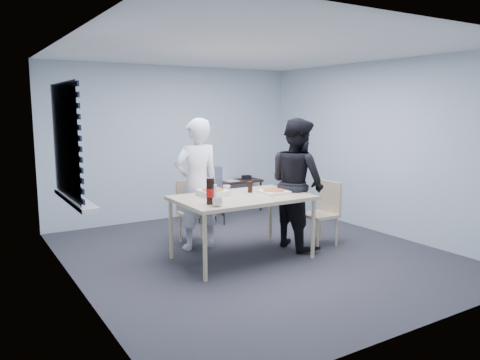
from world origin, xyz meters
TOP-DOWN VIEW (x-y plane):
  - room at (-2.20, 0.40)m, footprint 5.00×5.00m
  - dining_table at (-0.24, -0.06)m, footprint 1.66×1.05m
  - chair_far at (-0.44, 0.93)m, footprint 0.42×0.42m
  - chair_right at (1.07, -0.13)m, footprint 0.42×0.42m
  - person_white at (-0.52, 0.64)m, footprint 0.65×0.42m
  - person_black at (0.67, -0.01)m, footprint 0.47×0.86m
  - side_table at (1.13, 2.28)m, footprint 0.88×0.39m
  - stool at (0.27, 1.69)m, footprint 0.38×0.38m
  - backpack at (0.27, 1.68)m, footprint 0.31×0.23m
  - pizza_box_a at (-0.54, 0.16)m, footprint 0.32×0.32m
  - pizza_box_b at (0.21, -0.12)m, footprint 0.33×0.33m
  - mug_a at (-0.80, -0.44)m, footprint 0.17×0.17m
  - mug_b at (-0.27, 0.27)m, footprint 0.10×0.10m
  - cola_glass at (-0.02, 0.10)m, footprint 0.08×0.08m
  - soda_bottle at (-0.81, -0.30)m, footprint 0.10×0.10m
  - plastic_cups at (-0.78, -0.29)m, footprint 0.11×0.11m
  - rubber_band at (0.03, -0.34)m, footprint 0.06×0.06m
  - papers at (0.98, 2.30)m, footprint 0.25×0.33m
  - black_box at (1.35, 2.33)m, footprint 0.18×0.16m

SIDE VIEW (x-z plane):
  - stool at x=0.27m, z-range 0.15..0.67m
  - side_table at x=1.13m, z-range 0.21..0.80m
  - chair_far at x=-0.44m, z-range 0.07..0.96m
  - chair_right at x=1.07m, z-range 0.07..0.96m
  - papers at x=0.98m, z-range 0.59..0.59m
  - black_box at x=1.35m, z-range 0.59..0.66m
  - backpack at x=0.27m, z-range 0.52..0.95m
  - dining_table at x=-0.24m, z-range 0.35..1.15m
  - rubber_band at x=0.03m, z-range 0.81..0.81m
  - pizza_box_b at x=0.21m, z-range 0.81..0.85m
  - pizza_box_a at x=-0.54m, z-range 0.81..0.89m
  - mug_b at x=-0.27m, z-range 0.81..0.90m
  - mug_a at x=-0.80m, z-range 0.81..0.91m
  - cola_glass at x=-0.02m, z-range 0.81..0.95m
  - person_white at x=-0.52m, z-range 0.00..1.77m
  - person_black at x=0.67m, z-range 0.00..1.77m
  - plastic_cups at x=-0.78m, z-range 0.81..1.03m
  - soda_bottle at x=-0.81m, z-range 0.80..1.11m
  - room at x=-2.20m, z-range -1.06..3.94m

